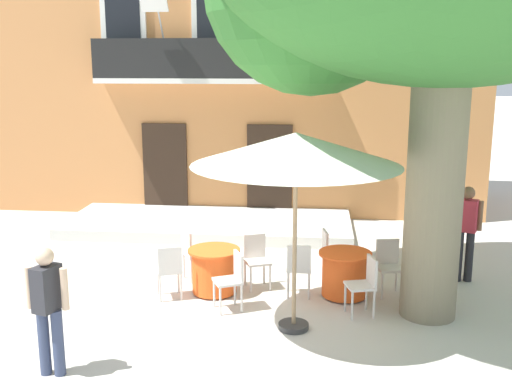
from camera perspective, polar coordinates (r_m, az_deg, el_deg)
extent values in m
plane|color=beige|center=(10.42, -5.15, -9.17)|extent=(120.00, 120.00, 0.00)
cube|color=#CC844C|center=(16.69, -2.64, 12.08)|extent=(13.00, 4.00, 7.50)
cube|color=#332319|center=(15.19, -8.53, 2.09)|extent=(1.10, 0.08, 2.30)
cube|color=#332319|center=(14.76, 1.29, 1.93)|extent=(1.10, 0.08, 2.30)
cube|color=silver|center=(15.23, -12.38, 15.19)|extent=(1.10, 0.08, 1.90)
cube|color=black|center=(15.20, -12.41, 15.20)|extent=(0.84, 0.04, 1.60)
cube|color=silver|center=(14.70, -3.89, 15.55)|extent=(1.10, 0.08, 1.90)
cube|color=black|center=(14.67, -3.91, 15.56)|extent=(0.84, 0.04, 1.60)
cube|color=silver|center=(14.50, 5.04, 15.58)|extent=(1.10, 0.08, 1.90)
cube|color=black|center=(14.47, 5.04, 15.59)|extent=(0.84, 0.04, 1.60)
cube|color=silver|center=(14.40, -4.01, 10.41)|extent=(5.60, 0.65, 0.12)
cube|color=black|center=(14.11, -4.25, 12.44)|extent=(5.60, 0.06, 0.90)
cylinder|color=#B2B2B7|center=(14.51, -9.08, 15.87)|extent=(0.04, 0.95, 1.33)
cube|color=white|center=(14.10, -9.61, 17.19)|extent=(0.60, 0.29, 0.38)
cylinder|color=#B2B2B7|center=(14.10, 0.78, 16.13)|extent=(0.04, 0.95, 1.33)
cube|color=#146B2D|center=(13.68, 0.61, 17.51)|extent=(0.60, 0.29, 0.38)
cylinder|color=#47423D|center=(14.99, -12.86, 10.87)|extent=(0.35, 0.35, 0.23)
ellipsoid|color=#38843D|center=(14.99, -12.92, 12.17)|extent=(0.45, 0.45, 0.46)
cylinder|color=#47423D|center=(14.42, -4.00, 11.18)|extent=(0.27, 0.27, 0.27)
ellipsoid|color=#38843D|center=(14.42, -4.02, 12.51)|extent=(0.35, 0.35, 0.40)
cylinder|color=#47423D|center=(14.21, 5.35, 11.05)|extent=(0.35, 0.35, 0.22)
ellipsoid|color=#38843D|center=(14.21, 5.37, 12.38)|extent=(0.45, 0.45, 0.44)
cube|color=silver|center=(13.96, -4.48, -3.03)|extent=(6.48, 2.54, 0.25)
cylinder|color=#7F755B|center=(9.25, 16.41, -0.77)|extent=(0.83, 0.83, 3.58)
cylinder|color=#EA561E|center=(10.15, -3.94, -7.50)|extent=(0.74, 0.74, 0.68)
cylinder|color=#EA561E|center=(10.03, -3.97, -5.51)|extent=(0.86, 0.86, 0.04)
cylinder|color=#2D2823|center=(10.27, -3.91, -9.37)|extent=(0.44, 0.44, 0.03)
cylinder|color=silver|center=(10.23, -9.23, -8.33)|extent=(0.04, 0.04, 0.45)
cylinder|color=silver|center=(10.27, -7.33, -8.20)|extent=(0.04, 0.04, 0.45)
cylinder|color=silver|center=(9.92, -9.02, -9.00)|extent=(0.04, 0.04, 0.45)
cylinder|color=silver|center=(9.95, -7.05, -8.86)|extent=(0.04, 0.04, 0.45)
cube|color=silver|center=(10.01, -8.20, -7.28)|extent=(0.52, 0.52, 0.04)
cube|color=silver|center=(9.76, -8.11, -6.35)|extent=(0.37, 0.17, 0.42)
cylinder|color=silver|center=(9.33, -3.38, -10.26)|extent=(0.04, 0.04, 0.45)
cylinder|color=silver|center=(9.63, -3.96, -9.53)|extent=(0.04, 0.04, 0.45)
cylinder|color=silver|center=(9.42, -1.37, -10.01)|extent=(0.04, 0.04, 0.45)
cylinder|color=silver|center=(9.72, -2.01, -9.29)|extent=(0.04, 0.04, 0.45)
cube|color=silver|center=(9.44, -2.69, -8.39)|extent=(0.53, 0.53, 0.04)
cube|color=silver|center=(9.41, -1.65, -6.95)|extent=(0.20, 0.36, 0.42)
cylinder|color=silver|center=(10.27, 1.34, -8.09)|extent=(0.04, 0.04, 0.45)
cylinder|color=silver|center=(10.18, -0.50, -8.28)|extent=(0.04, 0.04, 0.45)
cylinder|color=silver|center=(10.58, 0.77, -7.47)|extent=(0.04, 0.04, 0.45)
cylinder|color=silver|center=(10.49, -1.02, -7.65)|extent=(0.04, 0.04, 0.45)
cube|color=silver|center=(10.30, 0.15, -6.59)|extent=(0.52, 0.52, 0.04)
cube|color=silver|center=(10.39, -0.14, -5.08)|extent=(0.37, 0.18, 0.42)
cylinder|color=silver|center=(11.05, -5.17, -6.64)|extent=(0.04, 0.04, 0.45)
cylinder|color=silver|center=(10.76, -4.43, -7.16)|extent=(0.04, 0.04, 0.45)
cylinder|color=silver|center=(10.93, -6.81, -6.90)|extent=(0.04, 0.04, 0.45)
cylinder|color=silver|center=(10.63, -6.11, -7.44)|extent=(0.04, 0.04, 0.45)
cube|color=silver|center=(10.76, -5.65, -5.80)|extent=(0.56, 0.56, 0.04)
cube|color=silver|center=(10.63, -6.57, -4.76)|extent=(0.25, 0.33, 0.42)
cylinder|color=#EA561E|center=(10.08, 8.35, -7.75)|extent=(0.74, 0.74, 0.68)
cylinder|color=#EA561E|center=(9.96, 8.41, -5.75)|extent=(0.86, 0.86, 0.04)
cylinder|color=#2D2823|center=(10.21, 8.29, -9.62)|extent=(0.44, 0.44, 0.03)
cylinder|color=silver|center=(10.26, 3.07, -8.13)|extent=(0.04, 0.04, 0.45)
cylinder|color=silver|center=(10.26, 4.99, -8.16)|extent=(0.04, 0.04, 0.45)
cylinder|color=silver|center=(9.94, 3.03, -8.81)|extent=(0.04, 0.04, 0.45)
cylinder|color=silver|center=(9.94, 5.02, -8.84)|extent=(0.04, 0.04, 0.45)
cube|color=silver|center=(10.02, 4.05, -7.17)|extent=(0.41, 0.41, 0.04)
cube|color=silver|center=(9.77, 4.07, -6.25)|extent=(0.38, 0.05, 0.42)
cylinder|color=silver|center=(9.27, 9.05, -10.56)|extent=(0.04, 0.04, 0.45)
cylinder|color=silver|center=(9.57, 8.40, -9.80)|extent=(0.04, 0.04, 0.45)
cylinder|color=silver|center=(9.38, 11.05, -10.37)|extent=(0.04, 0.04, 0.45)
cylinder|color=silver|center=(9.67, 10.35, -9.62)|extent=(0.04, 0.04, 0.45)
cube|color=silver|center=(9.38, 9.77, -8.70)|extent=(0.49, 0.49, 0.04)
cube|color=silver|center=(9.36, 10.87, -7.29)|extent=(0.14, 0.38, 0.42)
cylinder|color=silver|center=(10.21, 13.63, -8.57)|extent=(0.04, 0.04, 0.45)
cylinder|color=silver|center=(10.12, 11.78, -8.68)|extent=(0.04, 0.04, 0.45)
cylinder|color=silver|center=(10.52, 13.06, -7.92)|extent=(0.04, 0.04, 0.45)
cylinder|color=silver|center=(10.42, 11.26, -8.03)|extent=(0.04, 0.04, 0.45)
cube|color=silver|center=(10.23, 12.50, -7.01)|extent=(0.47, 0.47, 0.04)
cube|color=silver|center=(10.33, 12.27, -5.48)|extent=(0.38, 0.11, 0.42)
cylinder|color=silver|center=(11.01, 8.10, -6.80)|extent=(0.04, 0.04, 0.45)
cylinder|color=silver|center=(10.70, 8.51, -7.38)|extent=(0.04, 0.04, 0.45)
cylinder|color=silver|center=(10.94, 6.35, -6.87)|extent=(0.04, 0.04, 0.45)
cylinder|color=silver|center=(10.62, 6.71, -7.47)|extent=(0.04, 0.04, 0.45)
cube|color=silver|center=(10.74, 7.45, -5.89)|extent=(0.47, 0.47, 0.04)
cube|color=silver|center=(10.63, 6.53, -4.75)|extent=(0.11, 0.38, 0.42)
cylinder|color=#997A56|center=(8.54, 3.66, -4.93)|extent=(0.06, 0.06, 2.55)
cylinder|color=#333333|center=(8.98, 3.55, -12.48)|extent=(0.44, 0.44, 0.08)
cone|color=silver|center=(8.24, 3.79, 4.07)|extent=(2.90, 2.90, 0.45)
cylinder|color=#384260|center=(8.06, -19.33, -13.19)|extent=(0.14, 0.14, 0.85)
cylinder|color=#384260|center=(7.99, -18.13, -13.34)|extent=(0.14, 0.14, 0.85)
cube|color=#2D2D33|center=(7.76, -19.09, -8.56)|extent=(0.31, 0.39, 0.56)
sphere|color=beige|center=(7.63, -19.30, -5.75)|extent=(0.22, 0.22, 0.22)
cylinder|color=beige|center=(7.85, -20.57, -8.42)|extent=(0.09, 0.09, 0.52)
cylinder|color=beige|center=(7.67, -17.59, -8.70)|extent=(0.09, 0.09, 0.52)
cylinder|color=#232328|center=(11.22, 18.54, -5.73)|extent=(0.14, 0.14, 0.91)
cylinder|color=#232328|center=(11.26, 19.43, -5.73)|extent=(0.14, 0.14, 0.91)
cube|color=#B72D3D|center=(11.05, 19.25, -2.10)|extent=(0.40, 0.34, 0.56)
sphere|color=brown|center=(10.96, 19.39, -0.08)|extent=(0.22, 0.22, 0.22)
cylinder|color=brown|center=(11.00, 18.13, -2.09)|extent=(0.09, 0.09, 0.52)
cylinder|color=brown|center=(11.10, 20.35, -2.12)|extent=(0.09, 0.09, 0.52)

